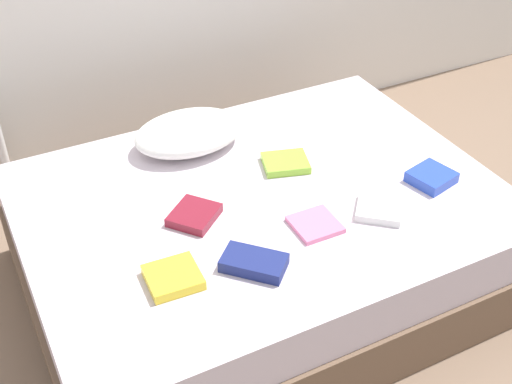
# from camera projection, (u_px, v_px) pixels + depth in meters

# --- Properties ---
(ground_plane) EXTENTS (8.00, 8.00, 0.00)m
(ground_plane) POSITION_uv_depth(u_px,v_px,m) (261.00, 281.00, 3.09)
(ground_plane) COLOR #7F6651
(bed) EXTENTS (2.00, 1.50, 0.50)m
(bed) POSITION_uv_depth(u_px,v_px,m) (261.00, 240.00, 2.94)
(bed) COLOR brown
(bed) RESTS_ON ground
(pillow) EXTENTS (0.51, 0.36, 0.15)m
(pillow) POSITION_uv_depth(u_px,v_px,m) (189.00, 133.00, 3.05)
(pillow) COLOR white
(pillow) RESTS_ON bed
(textbook_pink) EXTENTS (0.18, 0.18, 0.02)m
(textbook_pink) POSITION_uv_depth(u_px,v_px,m) (315.00, 224.00, 2.62)
(textbook_pink) COLOR pink
(textbook_pink) RESTS_ON bed
(textbook_lime) EXTENTS (0.24, 0.21, 0.03)m
(textbook_lime) POSITION_uv_depth(u_px,v_px,m) (285.00, 163.00, 2.95)
(textbook_lime) COLOR #8CC638
(textbook_lime) RESTS_ON bed
(textbook_maroon) EXTENTS (0.25, 0.25, 0.04)m
(textbook_maroon) POSITION_uv_depth(u_px,v_px,m) (194.00, 215.00, 2.65)
(textbook_maroon) COLOR maroon
(textbook_maroon) RESTS_ON bed
(textbook_yellow) EXTENTS (0.20, 0.19, 0.04)m
(textbook_yellow) POSITION_uv_depth(u_px,v_px,m) (173.00, 277.00, 2.36)
(textbook_yellow) COLOR yellow
(textbook_yellow) RESTS_ON bed
(textbook_white) EXTENTS (0.25, 0.25, 0.03)m
(textbook_white) POSITION_uv_depth(u_px,v_px,m) (379.00, 209.00, 2.69)
(textbook_white) COLOR white
(textbook_white) RESTS_ON bed
(textbook_blue) EXTENTS (0.20, 0.20, 0.05)m
(textbook_blue) POSITION_uv_depth(u_px,v_px,m) (431.00, 177.00, 2.85)
(textbook_blue) COLOR #2847B7
(textbook_blue) RESTS_ON bed
(textbook_navy) EXTENTS (0.26, 0.26, 0.05)m
(textbook_navy) POSITION_uv_depth(u_px,v_px,m) (254.00, 263.00, 2.42)
(textbook_navy) COLOR navy
(textbook_navy) RESTS_ON bed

